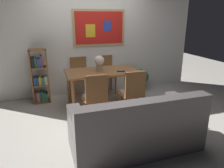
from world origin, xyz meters
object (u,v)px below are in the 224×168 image
Objects in this scene: leather_couch at (136,129)px; bookshelf at (40,78)px; dining_chair_far_right at (106,71)px; dining_chair_near_right at (133,90)px; flower_vase at (99,62)px; potted_ivy at (141,79)px; dining_chair_near_left at (95,95)px; tv_remote at (121,71)px; dining_table at (102,76)px; dining_chair_far_left at (79,73)px.

bookshelf is at bearing 118.89° from leather_couch.
dining_chair_far_right is 1.00× the size of dining_chair_near_right.
bookshelf is at bearing 152.70° from flower_vase.
flower_vase is (-0.43, 0.73, 0.41)m from dining_chair_near_right.
dining_chair_far_right is 1.67× the size of potted_ivy.
potted_ivy is (1.55, 1.40, -0.24)m from dining_chair_near_left.
leather_couch is 3.31× the size of potted_ivy.
leather_couch is 5.69× the size of flower_vase.
flower_vase is (-0.37, -0.79, 0.41)m from dining_chair_far_right.
tv_remote is at bearing -88.35° from dining_chair_far_right.
leather_couch is 1.59m from tv_remote.
leather_couch is at bearing -61.11° from bookshelf.
tv_remote is (-0.03, 0.55, 0.23)m from dining_chair_near_right.
dining_table is 1.63× the size of dining_chair_near_left.
dining_chair_near_left and dining_chair_far_left have the same top height.
dining_chair_far_right is at bearing 6.54° from bookshelf.
potted_ivy is 1.30m from tv_remote.
dining_table is 1.63× the size of dining_chair_far_left.
leather_couch reaches higher than tv_remote.
flower_vase is (-0.06, -0.00, 0.29)m from dining_table.
tv_remote is at bearing -28.37° from dining_table.
bookshelf is at bearing 153.45° from tv_remote.
tv_remote is (0.67, 0.56, 0.23)m from dining_chair_near_left.
dining_chair_near_right reaches higher than potted_ivy.
leather_couch reaches higher than dining_table.
dining_chair_near_right is (0.05, -1.52, 0.00)m from dining_chair_far_right.
dining_chair_near_right reaches higher than leather_couch.
dining_chair_near_right is (0.36, -0.74, -0.11)m from dining_table.
dining_chair_near_right is at bearing -59.85° from flower_vase.
bookshelf is 1.39m from flower_vase.
dining_table is 1.70m from leather_couch.
dining_chair_far_left is 0.51× the size of leather_couch.
bookshelf reaches higher than potted_ivy.
leather_couch is at bearing -69.15° from dining_chair_near_left.
flower_vase is (-0.08, 1.67, 0.63)m from leather_couch.
dining_chair_near_right is (0.71, -1.50, 0.00)m from dining_chair_far_left.
flower_vase is 0.47m from tv_remote.
dining_chair_near_right is 0.94m from flower_vase.
dining_table is at bearing 151.63° from tv_remote.
dining_table is at bearing -65.49° from dining_chair_far_left.
bookshelf is (-1.60, 1.34, -0.00)m from dining_chair_near_right.
dining_chair_far_right is 0.77× the size of bookshelf.
dining_chair_near_left is 0.91m from tv_remote.
dining_chair_far_right reaches higher than potted_ivy.
leather_couch is (-0.30, -2.45, -0.23)m from dining_chair_far_right.
dining_chair_far_right is 1.00× the size of dining_chair_near_left.
dining_chair_far_right is at bearing 1.51° from dining_chair_far_left.
bookshelf is 3.72× the size of flower_vase.
dining_chair_far_left is 0.91m from bookshelf.
dining_table is 0.85m from dining_chair_far_left.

